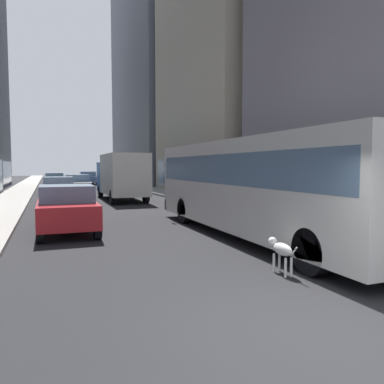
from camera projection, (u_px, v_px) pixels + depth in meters
The scene contains 14 objects.
ground_plane at pixel (84, 189), 37.44m from camera, with size 120.00×120.00×0.00m, color #232326.
sidewalk_left at pixel (22, 190), 35.40m from camera, with size 2.40×110.00×0.15m, color #9E9991.
sidewalk_right at pixel (140, 187), 39.47m from camera, with size 2.40×110.00×0.15m, color gray.
building_right_mid at pixel (240, 51), 31.35m from camera, with size 10.39×15.59×23.81m.
building_right_far at pixel (168, 47), 49.84m from camera, with size 11.18×23.03×36.30m.
transit_bus at pixel (256, 181), 11.91m from camera, with size 2.78×11.53×3.05m.
car_yellow_taxi at pixel (112, 180), 38.74m from camera, with size 1.89×4.36×1.62m.
car_grey_wagon at pixel (54, 181), 36.43m from camera, with size 1.75×4.07×1.62m.
car_blue_hatchback at pixel (88, 178), 46.34m from camera, with size 1.95×4.35×1.62m.
car_white_van at pixel (78, 185), 29.43m from camera, with size 1.74×4.73×1.62m.
car_red_coupe at pixel (67, 208), 12.83m from camera, with size 1.86×4.34×1.62m.
car_silver_sedan at pixel (58, 190), 23.03m from camera, with size 1.83×4.71×1.62m.
box_truck at pixel (121, 175), 24.95m from camera, with size 2.30×7.50×3.05m.
dalmatian_dog at pixel (281, 249), 7.87m from camera, with size 0.22×0.96×0.72m.
Camera 1 is at (-3.36, -3.74, 2.25)m, focal length 35.10 mm.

